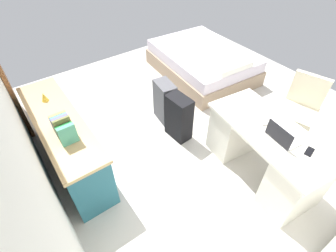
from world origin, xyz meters
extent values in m
plane|color=beige|center=(0.00, 0.00, 0.00)|extent=(5.38, 5.38, 0.00)
cube|color=silver|center=(0.00, 2.06, 1.37)|extent=(4.38, 0.10, 2.74)
cube|color=silver|center=(-1.11, -0.14, 0.72)|extent=(1.51, 0.84, 0.04)
cube|color=beige|center=(-1.60, -0.08, 0.35)|extent=(0.47, 0.64, 0.70)
cube|color=beige|center=(-0.63, -0.20, 0.35)|extent=(0.47, 0.64, 0.70)
cylinder|color=black|center=(-0.96, -0.99, 0.02)|extent=(0.52, 0.52, 0.04)
cylinder|color=black|center=(-0.96, -0.99, 0.21)|extent=(0.06, 0.06, 0.42)
cube|color=beige|center=(-0.96, -0.99, 0.46)|extent=(0.57, 0.57, 0.08)
cube|color=beige|center=(-0.91, -1.18, 0.72)|extent=(0.44, 0.18, 0.44)
cube|color=#235B6B|center=(0.40, 1.68, 0.36)|extent=(1.76, 0.44, 0.72)
cube|color=tan|center=(0.40, 1.68, 0.74)|extent=(1.80, 0.48, 0.04)
cube|color=#1E4E5B|center=(0.00, 1.45, 0.20)|extent=(0.67, 0.01, 0.25)
cube|color=#1E4E5B|center=(0.79, 1.45, 0.20)|extent=(0.67, 0.01, 0.25)
cube|color=gray|center=(1.09, -1.15, 0.14)|extent=(2.00, 1.54, 0.28)
cube|color=silver|center=(1.09, -1.15, 0.38)|extent=(1.94, 1.47, 0.20)
cube|color=white|center=(0.42, -1.10, 0.53)|extent=(0.53, 0.71, 0.10)
cube|color=black|center=(-0.01, 0.25, 0.33)|extent=(0.37, 0.24, 0.67)
cube|color=#4C4C51|center=(0.41, 0.19, 0.32)|extent=(0.39, 0.26, 0.64)
cube|color=silver|center=(-1.26, -0.13, 0.74)|extent=(0.34, 0.26, 0.02)
cube|color=black|center=(-1.25, -0.03, 0.85)|extent=(0.31, 0.05, 0.19)
ellipsoid|color=white|center=(-1.01, -0.17, 0.75)|extent=(0.07, 0.11, 0.03)
cube|color=black|center=(-1.53, -0.19, 0.74)|extent=(0.10, 0.15, 0.01)
cube|color=#48997E|center=(-0.05, 1.68, 0.88)|extent=(0.04, 0.17, 0.23)
cube|color=brown|center=(-0.01, 1.68, 0.86)|extent=(0.03, 0.17, 0.19)
cube|color=green|center=(0.03, 1.68, 0.86)|extent=(0.02, 0.17, 0.19)
cube|color=olive|center=(0.07, 1.68, 0.88)|extent=(0.03, 0.17, 0.24)
cube|color=#5A5B99|center=(0.11, 1.68, 0.88)|extent=(0.04, 0.17, 0.23)
cube|color=#4D80BE|center=(0.15, 1.68, 0.87)|extent=(0.02, 0.17, 0.22)
cube|color=#97974D|center=(0.19, 1.68, 0.87)|extent=(0.04, 0.17, 0.22)
cube|color=#673865|center=(0.23, 1.68, 0.86)|extent=(0.03, 0.17, 0.19)
cone|color=gold|center=(0.81, 1.68, 0.82)|extent=(0.08, 0.08, 0.11)
camera|label=1|loc=(-2.04, 1.91, 2.64)|focal=27.08mm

